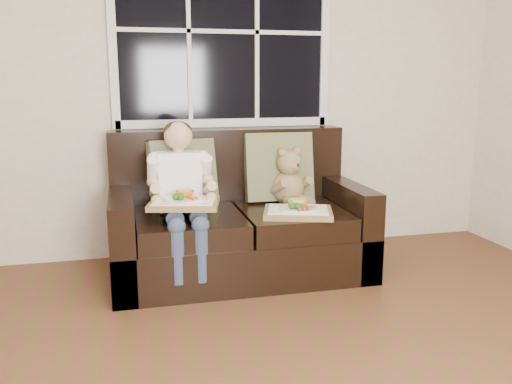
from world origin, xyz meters
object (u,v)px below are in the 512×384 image
object	(u,v)px
child	(181,184)
teddy_bear	(289,181)
tray_left	(184,202)
loveseat	(238,227)
tray_right	(298,211)

from	to	relation	value
child	teddy_bear	bearing A→B (deg)	12.03
child	tray_left	world-z (taller)	child
loveseat	child	xyz separation A→B (m)	(-0.39, -0.12, 0.35)
loveseat	tray_left	bearing A→B (deg)	-144.21
loveseat	tray_left	world-z (taller)	loveseat
tray_left	tray_right	xyz separation A→B (m)	(0.73, -0.02, -0.09)
teddy_bear	tray_left	distance (m)	0.84
child	loveseat	bearing A→B (deg)	17.26
tray_right	tray_left	bearing A→B (deg)	-164.20
loveseat	teddy_bear	distance (m)	0.49
loveseat	tray_right	distance (m)	0.49
child	tray_left	bearing A→B (deg)	-90.50
child	teddy_bear	distance (m)	0.79
loveseat	child	distance (m)	0.54
loveseat	tray_left	size ratio (longest dim) A/B	3.53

